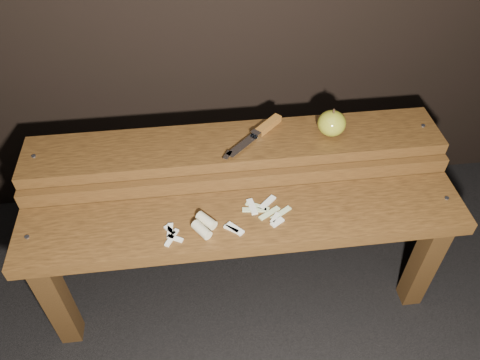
{
  "coord_description": "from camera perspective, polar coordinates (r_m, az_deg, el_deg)",
  "views": [
    {
      "loc": [
        -0.11,
        -0.85,
        1.36
      ],
      "look_at": [
        0.0,
        0.06,
        0.45
      ],
      "focal_mm": 35.0,
      "sensor_mm": 36.0,
      "label": 1
    }
  ],
  "objects": [
    {
      "name": "bench_rear_tier",
      "position": [
        1.39,
        -0.52,
        2.0
      ],
      "size": [
        1.2,
        0.21,
        0.5
      ],
      "color": "#38210E",
      "rests_on": "ground"
    },
    {
      "name": "knife",
      "position": [
        1.36,
        2.66,
        6.07
      ],
      "size": [
        0.19,
        0.18,
        0.02
      ],
      "color": "#935720",
      "rests_on": "bench_rear_tier"
    },
    {
      "name": "apple",
      "position": [
        1.37,
        11.12,
        6.8
      ],
      "size": [
        0.08,
        0.08,
        0.09
      ],
      "color": "olive",
      "rests_on": "bench_rear_tier"
    },
    {
      "name": "ground",
      "position": [
        1.61,
        0.26,
        -12.94
      ],
      "size": [
        60.0,
        60.0,
        0.0
      ],
      "primitive_type": "plane",
      "color": "black"
    },
    {
      "name": "bench_front_tier",
      "position": [
        1.29,
        0.65,
        -6.85
      ],
      "size": [
        1.2,
        0.2,
        0.42
      ],
      "color": "#38210E",
      "rests_on": "ground"
    },
    {
      "name": "apple_scraps",
      "position": [
        1.22,
        -2.66,
        -5.19
      ],
      "size": [
        0.34,
        0.14,
        0.03
      ],
      "color": "beige",
      "rests_on": "bench_front_tier"
    }
  ]
}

